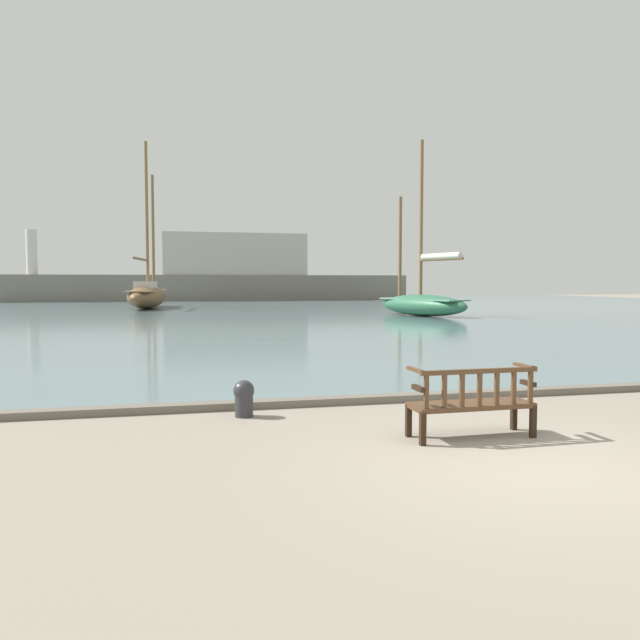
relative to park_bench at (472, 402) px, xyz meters
name	(u,v)px	position (x,y,z in m)	size (l,w,h in m)	color
ground_plane	(536,467)	(0.08, -1.33, -0.47)	(160.00, 160.00, 0.00)	gray
harbor_water	(222,307)	(0.08, 42.67, -0.43)	(100.00, 80.00, 0.08)	slate
quay_edge_kerb	(406,397)	(0.08, 2.52, -0.41)	(40.00, 0.30, 0.12)	#675F54
park_bench	(472,402)	(0.00, 0.00, 0.00)	(1.61, 0.55, 0.92)	black
sailboat_nearest_port	(422,301)	(9.99, 25.66, 0.43)	(4.04, 7.19, 9.84)	#2D6647
sailboat_mid_port	(148,294)	(-5.54, 39.96, 0.63)	(3.47, 10.09, 12.08)	brown
mooring_bollard	(244,397)	(-2.71, 1.93, -0.17)	(0.31, 0.31, 0.55)	#2D2D33
far_breakwater	(217,277)	(0.69, 57.08, 2.01)	(41.22, 2.40, 6.97)	slate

